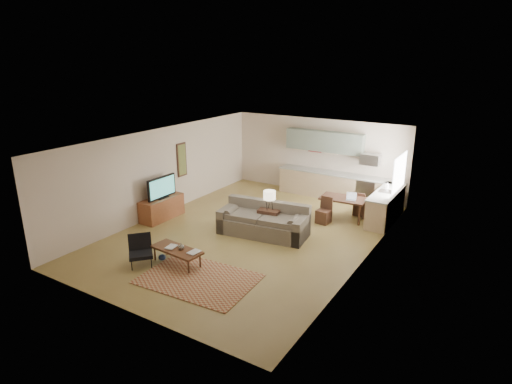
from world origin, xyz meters
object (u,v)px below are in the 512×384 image
Objects in this scene: sofa at (263,220)px; tv_credenza at (162,208)px; console_table at (269,221)px; armchair at (141,251)px; dining_table at (343,208)px; coffee_table at (177,256)px.

sofa reaches higher than tv_credenza.
sofa reaches higher than console_table.
tv_credenza is at bearing -178.18° from sofa.
sofa is 3.34m from tv_credenza.
armchair reaches higher than tv_credenza.
dining_table is (1.38, 2.10, -0.01)m from console_table.
armchair is at bearing -124.32° from sofa.
coffee_table is 5.43m from dining_table.
armchair reaches higher than coffee_table.
tv_credenza is at bearing -152.92° from dining_table.
coffee_table is 2.97m from console_table.
dining_table is at bearing 31.20° from tv_credenza.
coffee_table is 0.99× the size of dining_table.
tv_credenza is at bearing 145.17° from coffee_table.
sofa is 0.24m from console_table.
sofa reaches higher than coffee_table.
console_table reaches higher than tv_credenza.
armchair is 0.53× the size of dining_table.
sofa is 2.73m from dining_table.
armchair is at bearing -55.62° from tv_credenza.
coffee_table is 0.87m from armchair.
armchair is (-0.69, -0.50, 0.16)m from coffee_table.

